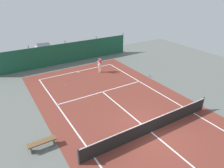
{
  "coord_description": "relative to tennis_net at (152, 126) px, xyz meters",
  "views": [
    {
      "loc": [
        -7.67,
        -7.64,
        8.63
      ],
      "look_at": [
        0.59,
        5.76,
        0.9
      ],
      "focal_mm": 33.04,
      "sensor_mm": 36.0,
      "label": 1
    }
  ],
  "objects": [
    {
      "name": "court_surface",
      "position": [
        0.0,
        0.0,
        -0.51
      ],
      "size": [
        11.02,
        26.6,
        0.01
      ],
      "color": "brown",
      "rests_on": "ground"
    },
    {
      "name": "ground_plane",
      "position": [
        0.0,
        0.0,
        -0.51
      ],
      "size": [
        36.0,
        36.0,
        0.0
      ],
      "primitive_type": "plane",
      "color": "slate"
    },
    {
      "name": "tennis_player",
      "position": [
        1.96,
        10.45,
        0.45
      ],
      "size": [
        0.56,
        0.83,
        1.64
      ],
      "rotation": [
        0.0,
        0.0,
        3.58
      ],
      "color": "beige",
      "rests_on": "ground"
    },
    {
      "name": "water_bottle",
      "position": [
        5.71,
        6.77,
        -0.39
      ],
      "size": [
        0.08,
        0.08,
        0.24
      ],
      "primitive_type": "cylinder",
      "color": "#338CD8",
      "rests_on": "ground"
    },
    {
      "name": "back_fence",
      "position": [
        -0.0,
        15.57,
        0.16
      ],
      "size": [
        16.3,
        0.98,
        2.7
      ],
      "color": "#195138",
      "rests_on": "ground"
    },
    {
      "name": "tennis_net",
      "position": [
        0.0,
        0.0,
        0.0
      ],
      "size": [
        10.12,
        0.1,
        1.1
      ],
      "color": "black",
      "rests_on": "ground"
    },
    {
      "name": "tennis_ball_near_player",
      "position": [
        -2.35,
        9.33,
        -0.48
      ],
      "size": [
        0.07,
        0.07,
        0.07
      ],
      "primitive_type": "sphere",
      "color": "#CCDB33",
      "rests_on": "ground"
    },
    {
      "name": "parked_car",
      "position": [
        -1.67,
        18.46,
        0.33
      ],
      "size": [
        2.33,
        4.36,
        1.68
      ],
      "rotation": [
        0.0,
        0.0,
        3.04
      ],
      "color": "silver",
      "rests_on": "ground"
    },
    {
      "name": "courtside_bench",
      "position": [
        -6.31,
        2.24,
        -0.14
      ],
      "size": [
        1.6,
        0.4,
        0.49
      ],
      "color": "brown",
      "rests_on": "ground"
    }
  ]
}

